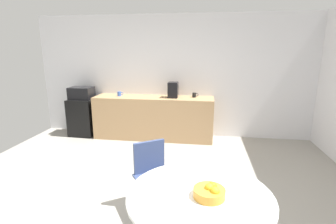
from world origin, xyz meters
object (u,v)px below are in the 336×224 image
object	(u,v)px
round_table	(199,208)
chair_navy	(152,169)
microwave	(82,93)
fruit_bowl	(210,192)
mini_fridge	(84,117)
coffee_maker	(173,90)
mug_green	(194,95)
mug_white	(119,94)

from	to	relation	value
round_table	chair_navy	size ratio (longest dim) A/B	1.39
round_table	chair_navy	bearing A→B (deg)	124.10
microwave	fruit_bowl	bearing A→B (deg)	-50.74
microwave	round_table	distance (m)	4.27
mini_fridge	coffee_maker	bearing A→B (deg)	0.00
microwave	fruit_bowl	distance (m)	4.33
mini_fridge	fruit_bowl	distance (m)	4.34
microwave	fruit_bowl	world-z (taller)	microwave
mini_fridge	mug_green	xyz separation A→B (m)	(2.46, 0.10, 0.54)
chair_navy	coffee_maker	world-z (taller)	coffee_maker
mug_white	coffee_maker	bearing A→B (deg)	-0.40
round_table	mug_green	xyz separation A→B (m)	(-0.20, 3.41, 0.32)
fruit_bowl	coffee_maker	size ratio (longest dim) A/B	0.77
chair_navy	fruit_bowl	xyz separation A→B (m)	(0.64, -0.86, 0.28)
chair_navy	coffee_maker	size ratio (longest dim) A/B	2.59
mug_green	fruit_bowl	bearing A→B (deg)	-85.44
mug_green	round_table	bearing A→B (deg)	-86.69
chair_navy	coffee_maker	bearing A→B (deg)	91.75
chair_navy	coffee_maker	distance (m)	2.55
microwave	coffee_maker	size ratio (longest dim) A/B	1.50
mug_white	chair_navy	bearing A→B (deg)	-63.62
mini_fridge	round_table	world-z (taller)	mini_fridge
fruit_bowl	mug_green	distance (m)	3.46
mug_white	coffee_maker	xyz separation A→B (m)	(1.16, -0.01, 0.11)
fruit_bowl	mug_white	bearing A→B (deg)	119.19
mini_fridge	mug_white	xyz separation A→B (m)	(0.86, 0.01, 0.54)
mini_fridge	round_table	size ratio (longest dim) A/B	0.71
fruit_bowl	mug_white	xyz separation A→B (m)	(-1.88, 3.36, 0.15)
mini_fridge	chair_navy	size ratio (longest dim) A/B	0.98
mug_white	mug_green	bearing A→B (deg)	3.15
chair_navy	fruit_bowl	bearing A→B (deg)	-53.45
mini_fridge	round_table	bearing A→B (deg)	-51.27
mug_green	coffee_maker	world-z (taller)	coffee_maker
microwave	mug_green	distance (m)	2.47
mug_white	mini_fridge	bearing A→B (deg)	-179.45
microwave	mug_green	xyz separation A→B (m)	(2.46, 0.10, 0.00)
fruit_bowl	round_table	bearing A→B (deg)	157.24
microwave	chair_navy	world-z (taller)	microwave
round_table	mug_green	size ratio (longest dim) A/B	8.97
fruit_bowl	mini_fridge	bearing A→B (deg)	129.26
microwave	mug_white	distance (m)	0.86
mug_green	mini_fridge	bearing A→B (deg)	-177.76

